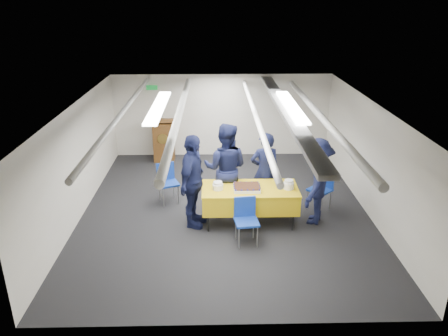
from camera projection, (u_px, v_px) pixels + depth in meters
The scene contains 14 objects.
ground at pixel (225, 210), 9.37m from camera, with size 7.00×7.00×0.00m, color black.
room_shell at pixel (229, 123), 9.08m from camera, with size 6.00×7.00×2.30m.
serving_table at pixel (250, 198), 8.65m from camera, with size 1.89×0.90×0.77m.
sheet_cake at pixel (247, 187), 8.48m from camera, with size 0.53×0.41×0.09m.
plate_stack_left at pixel (218, 186), 8.48m from camera, with size 0.21×0.21×0.16m.
plate_stack_right at pixel (289, 185), 8.51m from camera, with size 0.20×0.20×0.18m.
podium at pixel (164, 139), 11.94m from camera, with size 0.62×0.53×1.25m.
chair_near at pixel (246, 216), 8.00m from camera, with size 0.47×0.47×0.87m.
chair_right at pixel (322, 185), 9.27m from camera, with size 0.59×0.59×0.87m.
chair_left at pixel (167, 179), 9.61m from camera, with size 0.55×0.55×0.87m.
sailor_a at pixel (265, 171), 9.17m from camera, with size 0.62×0.41×1.69m, color black.
sailor_b at pixel (225, 168), 9.01m from camera, with size 0.94×0.73×1.92m, color black.
sailor_c at pixel (193, 182), 8.43m from camera, with size 1.10×0.46×1.88m, color black.
sailor_d at pixel (316, 182), 8.59m from camera, with size 1.13×0.65×1.75m, color black.
Camera 1 is at (-0.22, -8.36, 4.32)m, focal length 35.00 mm.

